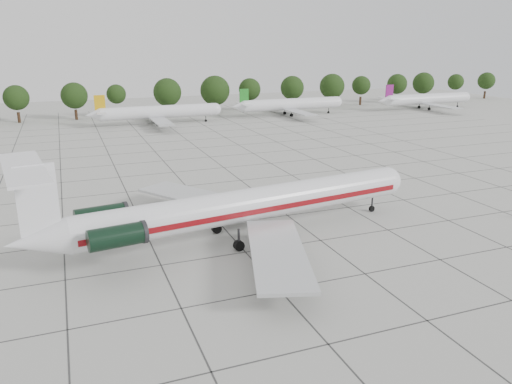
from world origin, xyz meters
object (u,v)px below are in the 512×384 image
(bg_airliner_d, at_px, (291,104))
(bg_airliner_e, at_px, (427,99))
(main_airliner, at_px, (232,207))
(bg_airliner_c, at_px, (159,112))

(bg_airliner_d, relative_size, bg_airliner_e, 1.00)
(bg_airliner_d, bearing_deg, bg_airliner_e, -3.81)
(main_airliner, bearing_deg, bg_airliner_c, 77.19)
(main_airliner, height_order, bg_airliner_d, main_airliner)
(main_airliner, relative_size, bg_airliner_d, 1.48)
(main_airliner, xyz_separation_m, bg_airliner_d, (42.15, 76.90, -0.57))
(main_airliner, bearing_deg, bg_airliner_e, 33.60)
(bg_airliner_c, relative_size, bg_airliner_e, 1.00)
(main_airliner, distance_m, bg_airliner_e, 112.20)
(main_airliner, height_order, bg_airliner_c, main_airliner)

